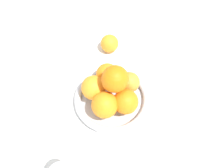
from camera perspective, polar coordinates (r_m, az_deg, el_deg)
ground_plane at (r=0.76m, az=0.00°, el=-4.56°), size 4.00×4.00×0.00m
fruit_bowl at (r=0.74m, az=0.00°, el=-3.86°), size 0.25×0.25×0.04m
orange_pile at (r=0.68m, az=-0.13°, el=-1.09°), size 0.19×0.20×0.15m
stray_orange at (r=0.87m, az=-0.64°, el=10.54°), size 0.07×0.07×0.07m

